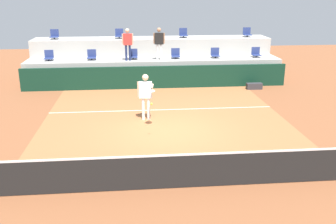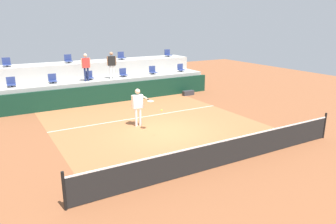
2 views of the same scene
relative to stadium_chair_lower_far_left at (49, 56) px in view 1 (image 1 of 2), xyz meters
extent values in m
plane|color=brown|center=(5.31, -7.23, -1.46)|extent=(40.00, 40.00, 0.00)
cube|color=#A36038|center=(5.31, -6.23, -1.46)|extent=(9.00, 10.00, 0.01)
cube|color=silver|center=(5.31, -4.83, -1.46)|extent=(9.00, 0.06, 0.00)
cube|color=black|center=(5.31, -11.23, -1.01)|extent=(10.40, 0.01, 0.87)
cube|color=white|center=(5.31, -11.23, -0.57)|extent=(10.40, 0.02, 0.05)
cube|color=#0F3323|center=(5.31, -1.23, -0.91)|extent=(13.00, 0.16, 1.10)
cube|color=#ADAAA3|center=(5.31, 0.07, -0.84)|extent=(13.00, 1.80, 1.25)
cube|color=#ADAAA3|center=(5.31, 1.87, -0.41)|extent=(13.00, 1.80, 2.10)
cylinder|color=#2D2D33|center=(0.00, -0.08, -0.16)|extent=(0.08, 0.08, 0.10)
cube|color=navy|center=(0.00, -0.08, -0.09)|extent=(0.44, 0.40, 0.04)
cube|color=navy|center=(0.00, 0.10, 0.12)|extent=(0.44, 0.04, 0.38)
cylinder|color=#2D2D33|center=(2.12, -0.08, -0.16)|extent=(0.08, 0.08, 0.10)
cube|color=navy|center=(2.12, -0.08, -0.09)|extent=(0.44, 0.40, 0.04)
cube|color=navy|center=(2.12, 0.10, 0.12)|extent=(0.44, 0.04, 0.38)
cylinder|color=#2D2D33|center=(4.23, -0.08, -0.16)|extent=(0.08, 0.08, 0.10)
cube|color=navy|center=(4.23, -0.08, -0.09)|extent=(0.44, 0.40, 0.04)
cube|color=navy|center=(4.23, 0.10, 0.12)|extent=(0.44, 0.04, 0.38)
cylinder|color=#2D2D33|center=(6.41, -0.08, -0.16)|extent=(0.08, 0.08, 0.10)
cube|color=navy|center=(6.41, -0.08, -0.09)|extent=(0.44, 0.40, 0.04)
cube|color=navy|center=(6.41, 0.10, 0.12)|extent=(0.44, 0.04, 0.38)
cylinder|color=#2D2D33|center=(8.50, -0.08, -0.16)|extent=(0.08, 0.08, 0.10)
cube|color=navy|center=(8.50, -0.08, -0.09)|extent=(0.44, 0.40, 0.04)
cube|color=navy|center=(8.50, 0.10, 0.12)|extent=(0.44, 0.04, 0.38)
cylinder|color=#2D2D33|center=(10.69, -0.08, -0.16)|extent=(0.08, 0.08, 0.10)
cube|color=navy|center=(10.69, -0.08, -0.09)|extent=(0.44, 0.40, 0.04)
cube|color=navy|center=(10.69, 0.10, 0.12)|extent=(0.44, 0.04, 0.38)
cylinder|color=#2D2D33|center=(0.02, 1.72, 0.69)|extent=(0.08, 0.08, 0.10)
cube|color=navy|center=(0.02, 1.72, 0.76)|extent=(0.44, 0.40, 0.04)
cube|color=navy|center=(0.02, 1.90, 0.97)|extent=(0.44, 0.04, 0.38)
cylinder|color=#2D2D33|center=(3.50, 1.72, 0.69)|extent=(0.08, 0.08, 0.10)
cube|color=navy|center=(3.50, 1.72, 0.76)|extent=(0.44, 0.40, 0.04)
cube|color=navy|center=(3.50, 1.90, 0.97)|extent=(0.44, 0.04, 0.38)
cylinder|color=#2D2D33|center=(7.05, 1.72, 0.69)|extent=(0.08, 0.08, 0.10)
cube|color=navy|center=(7.05, 1.72, 0.76)|extent=(0.44, 0.40, 0.04)
cube|color=navy|center=(7.05, 1.90, 0.97)|extent=(0.44, 0.04, 0.38)
cylinder|color=#2D2D33|center=(10.69, 1.72, 0.69)|extent=(0.08, 0.08, 0.10)
cube|color=navy|center=(10.69, 1.72, 0.76)|extent=(0.44, 0.40, 0.04)
cube|color=navy|center=(10.69, 1.90, 0.97)|extent=(0.44, 0.04, 0.38)
cylinder|color=white|center=(4.51, -5.98, -1.04)|extent=(0.12, 0.12, 0.85)
cylinder|color=white|center=(4.71, -6.00, -1.04)|extent=(0.12, 0.12, 0.85)
cube|color=white|center=(4.61, -5.99, -0.31)|extent=(0.48, 0.23, 0.61)
sphere|color=beige|center=(4.61, -5.99, 0.16)|extent=(0.26, 0.26, 0.23)
cylinder|color=beige|center=(4.35, -5.96, -0.29)|extent=(0.08, 0.08, 0.57)
cylinder|color=beige|center=(4.84, -6.29, -0.10)|extent=(0.13, 0.55, 0.07)
cylinder|color=black|center=(4.80, -6.66, -0.10)|extent=(0.07, 0.26, 0.04)
ellipsoid|color=silver|center=(4.77, -6.93, -0.10)|extent=(0.29, 0.35, 0.03)
cylinder|color=navy|center=(3.88, -0.39, 0.18)|extent=(0.12, 0.12, 0.78)
cylinder|color=navy|center=(4.06, -0.38, 0.18)|extent=(0.12, 0.12, 0.78)
cube|color=red|center=(3.97, -0.38, 0.85)|extent=(0.43, 0.20, 0.55)
sphere|color=beige|center=(3.97, -0.38, 1.27)|extent=(0.22, 0.22, 0.21)
cylinder|color=beige|center=(3.72, -0.40, 0.86)|extent=(0.07, 0.07, 0.52)
cylinder|color=beige|center=(4.21, -0.37, 0.86)|extent=(0.07, 0.07, 0.52)
cylinder|color=white|center=(5.44, -0.37, 0.18)|extent=(0.12, 0.12, 0.80)
cylinder|color=white|center=(5.62, -0.40, 0.18)|extent=(0.12, 0.12, 0.80)
cube|color=black|center=(5.53, -0.38, 0.86)|extent=(0.45, 0.24, 0.56)
sphere|color=#A87A5B|center=(5.53, -0.38, 1.29)|extent=(0.24, 0.24, 0.22)
cylinder|color=#A87A5B|center=(5.28, -0.35, 0.88)|extent=(0.08, 0.08, 0.53)
cylinder|color=#A87A5B|center=(5.78, -0.42, 0.88)|extent=(0.08, 0.08, 0.53)
sphere|color=#CCE033|center=(4.72, -8.00, -0.25)|extent=(0.07, 0.07, 0.07)
cube|color=#333338|center=(10.08, -1.89, -1.31)|extent=(0.76, 0.28, 0.30)
camera|label=1|loc=(4.14, -19.46, 3.19)|focal=40.58mm
camera|label=2|loc=(-1.25, -18.78, 3.19)|focal=34.38mm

